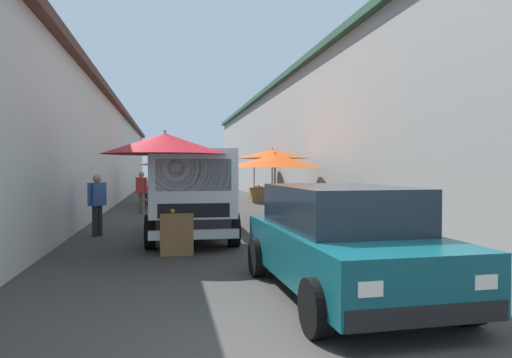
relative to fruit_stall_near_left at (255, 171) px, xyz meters
The scene contains 13 objects.
ground 5.67m from the fruit_stall_near_left, 150.62° to the left, with size 90.00×90.00×0.00m, color #3D3A38.
building_left_whitewash 10.38m from the fruit_stall_near_left, 104.04° to the left, with size 49.80×7.50×4.69m.
building_right_concrete 5.52m from the fruit_stall_near_left, 118.20° to the right, with size 49.80×7.50×6.01m.
fruit_stall_near_left is the anchor object (origin of this frame).
fruit_stall_far_right 8.76m from the fruit_stall_near_left, behind, with size 2.88×2.88×2.18m.
fruit_stall_mid_lane 4.20m from the fruit_stall_near_left, 88.97° to the left, with size 2.83×2.83×2.19m.
fruit_stall_near_right 13.54m from the fruit_stall_near_left, 161.85° to the left, with size 2.46×2.46×2.45m.
fruit_stall_far_left 5.93m from the fruit_stall_near_left, behind, with size 2.61×2.61×2.43m.
hatchback_car 16.52m from the fruit_stall_near_left, behind, with size 3.96×2.01×1.45m.
delivery_truck 12.24m from the fruit_stall_near_left, 162.53° to the left, with size 4.95×2.04×2.08m.
vendor_by_crates 7.09m from the fruit_stall_near_left, 133.23° to the left, with size 0.52×0.43×1.55m.
vendor_in_shade 11.83m from the fruit_stall_near_left, 149.93° to the left, with size 0.53×0.42×1.53m.
parked_scooter 5.89m from the fruit_stall_near_left, 119.15° to the left, with size 1.69×0.47×1.14m.
Camera 1 is at (-3.88, 1.51, 1.70)m, focal length 32.33 mm.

